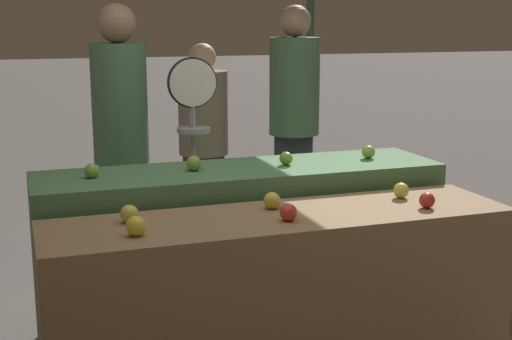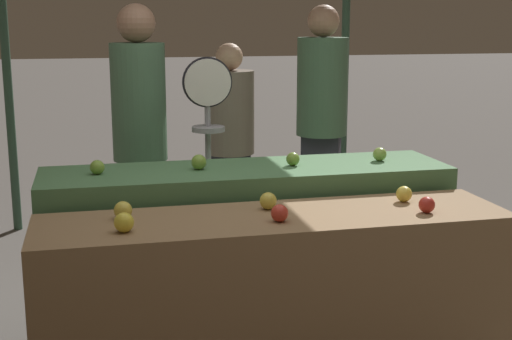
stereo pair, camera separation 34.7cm
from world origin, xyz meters
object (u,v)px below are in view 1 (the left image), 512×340
Objects in this scene: produce_scale at (193,125)px; person_customer_left at (294,107)px; person_customer_right at (203,132)px; person_vendor_at_scale at (121,127)px; wooden_crate_side at (495,286)px.

produce_scale is 1.40m from person_customer_left.
person_customer_right is at bearing 19.31° from person_customer_left.
person_customer_left is at bearing 42.35° from produce_scale.
person_vendor_at_scale is at bearing 51.43° from person_customer_left.
person_customer_right is 2.36m from wooden_crate_side.
produce_scale is 0.83× the size of person_vendor_at_scale.
produce_scale is at bearing 152.09° from wooden_crate_side.
wooden_crate_side is at bearing 94.09° from person_customer_right.
person_customer_left is at bearing 142.81° from person_customer_right.
person_customer_right reaches higher than wooden_crate_side.
person_vendor_at_scale is 0.99× the size of person_customer_left.
wooden_crate_side is (1.98, -1.13, -0.88)m from person_vendor_at_scale.
wooden_crate_side is (0.56, -1.79, -0.87)m from person_customer_left.
produce_scale is 0.97× the size of person_customer_right.
person_customer_left is 1.18× the size of person_customer_right.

